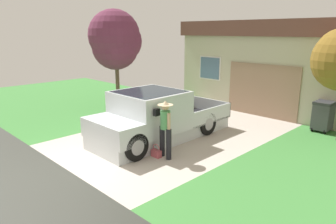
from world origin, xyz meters
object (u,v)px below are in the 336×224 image
(pickup_truck, at_px, (153,118))
(house_with_garage, at_px, (295,63))
(handbag, at_px, (156,153))
(front_yard_tree, at_px, (116,41))
(person_with_hat, at_px, (165,126))
(wheeled_trash_bin, at_px, (323,115))

(pickup_truck, relative_size, house_with_garage, 0.56)
(handbag, relative_size, front_yard_tree, 0.09)
(person_with_hat, bearing_deg, wheeled_trash_bin, -102.23)
(house_with_garage, bearing_deg, wheeled_trash_bin, -52.64)
(house_with_garage, bearing_deg, person_with_hat, -87.20)
(person_with_hat, bearing_deg, handbag, 47.25)
(pickup_truck, relative_size, wheeled_trash_bin, 4.59)
(handbag, height_order, front_yard_tree, front_yard_tree)
(person_with_hat, relative_size, house_with_garage, 0.18)
(wheeled_trash_bin, bearing_deg, pickup_truck, -125.71)
(pickup_truck, relative_size, handbag, 12.89)
(handbag, distance_m, front_yard_tree, 7.67)
(front_yard_tree, bearing_deg, house_with_garage, 45.88)
(pickup_truck, height_order, house_with_garage, house_with_garage)
(person_with_hat, bearing_deg, pickup_truck, -20.06)
(person_with_hat, height_order, handbag, person_with_hat)
(handbag, xyz_separation_m, wheeled_trash_bin, (2.47, 5.91, 0.47))
(front_yard_tree, bearing_deg, handbag, -27.26)
(pickup_truck, bearing_deg, house_with_garage, -95.91)
(wheeled_trash_bin, bearing_deg, front_yard_tree, -163.03)
(pickup_truck, bearing_deg, person_with_hat, 150.65)
(person_with_hat, distance_m, front_yard_tree, 7.51)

